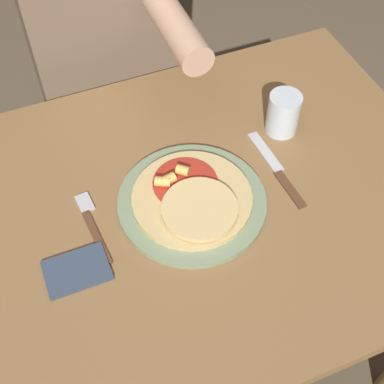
% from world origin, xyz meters
% --- Properties ---
extents(ground_plane, '(8.00, 8.00, 0.00)m').
position_xyz_m(ground_plane, '(0.00, 0.00, 0.00)').
color(ground_plane, brown).
extents(dining_table, '(1.11, 0.79, 0.77)m').
position_xyz_m(dining_table, '(0.00, 0.00, 0.64)').
color(dining_table, olive).
rests_on(dining_table, ground_plane).
extents(plate, '(0.30, 0.30, 0.01)m').
position_xyz_m(plate, '(0.01, -0.01, 0.78)').
color(plate, gray).
rests_on(plate, dining_table).
extents(pizza, '(0.24, 0.24, 0.04)m').
position_xyz_m(pizza, '(0.01, -0.01, 0.79)').
color(pizza, '#DBBC7A').
rests_on(pizza, plate).
extents(fork, '(0.03, 0.18, 0.00)m').
position_xyz_m(fork, '(-0.19, 0.03, 0.77)').
color(fork, brown).
rests_on(fork, dining_table).
extents(knife, '(0.03, 0.22, 0.00)m').
position_xyz_m(knife, '(0.21, 0.01, 0.77)').
color(knife, brown).
rests_on(knife, dining_table).
extents(drinking_glass, '(0.07, 0.07, 0.10)m').
position_xyz_m(drinking_glass, '(0.27, 0.11, 0.82)').
color(drinking_glass, silver).
rests_on(drinking_glass, dining_table).
extents(napkin, '(0.12, 0.08, 0.01)m').
position_xyz_m(napkin, '(-0.24, -0.07, 0.77)').
color(napkin, '#38475B').
rests_on(napkin, dining_table).
extents(person_diner, '(0.36, 0.52, 1.26)m').
position_xyz_m(person_diner, '(-0.00, 0.59, 0.74)').
color(person_diner, '#2D2D38').
rests_on(person_diner, ground_plane).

